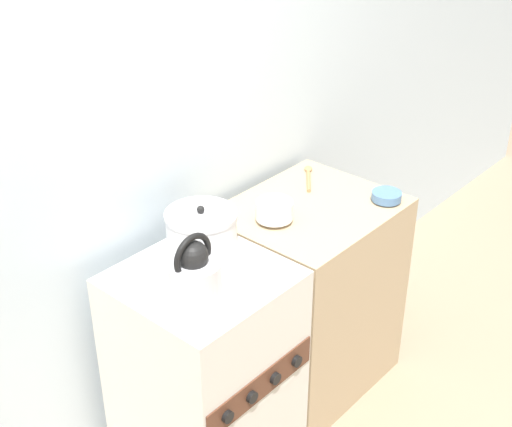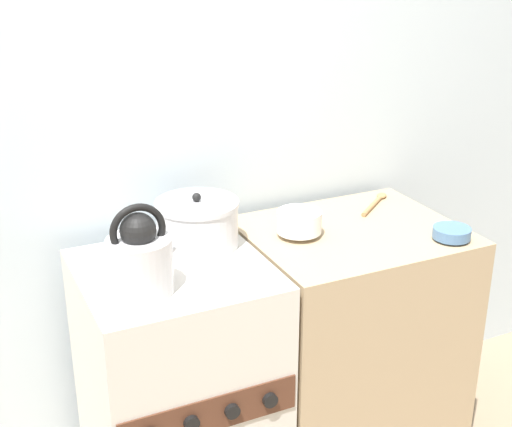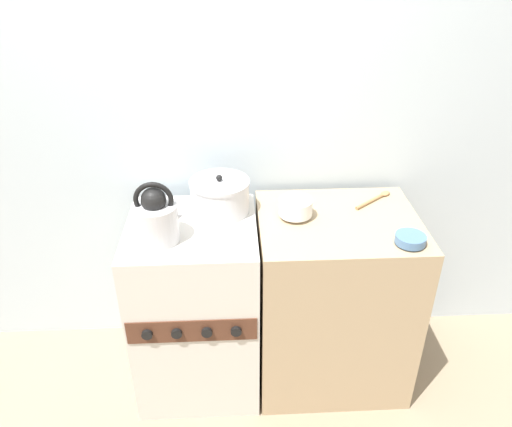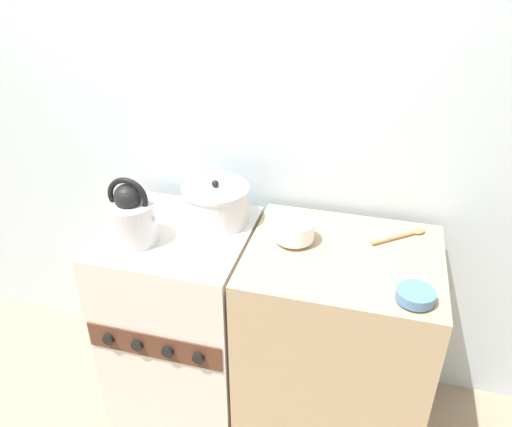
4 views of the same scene
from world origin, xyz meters
TOP-DOWN VIEW (x-y plane):
  - wall_back at (0.00, 0.65)m, footprint 7.00×0.06m
  - stove at (0.00, 0.27)m, footprint 0.55×0.56m
  - counter at (0.63, 0.29)m, footprint 0.69×0.58m
  - kettle at (-0.12, 0.17)m, footprint 0.22×0.18m
  - cooking_pot at (0.12, 0.39)m, footprint 0.26×0.26m
  - enamel_bowl at (0.45, 0.32)m, footprint 0.14×0.14m
  - small_ceramic_bowl at (0.87, 0.09)m, footprint 0.12×0.12m
  - wooden_spoon at (0.83, 0.45)m, footprint 0.20×0.17m

SIDE VIEW (x-z plane):
  - counter at x=0.63m, z-range 0.00..0.87m
  - stove at x=0.00m, z-range 0.00..0.87m
  - wooden_spoon at x=0.83m, z-range 0.87..0.89m
  - small_ceramic_bowl at x=0.87m, z-range 0.87..0.91m
  - enamel_bowl at x=0.45m, z-range 0.88..0.96m
  - cooking_pot at x=0.12m, z-range 0.86..1.03m
  - kettle at x=-0.12m, z-range 0.84..1.10m
  - wall_back at x=0.00m, z-range 0.00..2.50m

